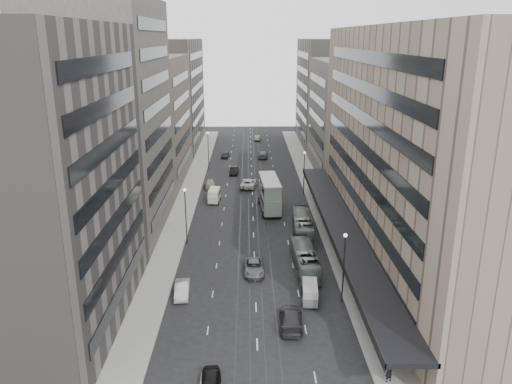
{
  "coord_description": "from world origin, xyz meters",
  "views": [
    {
      "loc": [
        -0.83,
        -54.87,
        28.67
      ],
      "look_at": [
        0.41,
        18.25,
        5.79
      ],
      "focal_mm": 35.0,
      "sensor_mm": 36.0,
      "label": 1
    }
  ],
  "objects": [
    {
      "name": "lamp_left_far",
      "position": [
        -9.7,
        55.0,
        5.2
      ],
      "size": [
        0.44,
        0.44,
        8.32
      ],
      "color": "#262628",
      "rests_on": "ground"
    },
    {
      "name": "sedan_3",
      "position": [
        3.55,
        -9.76,
        0.86
      ],
      "size": [
        2.76,
        6.04,
        1.71
      ],
      "primitive_type": "imported",
      "rotation": [
        0.0,
        0.0,
        3.08
      ],
      "color": "#2B2A2D",
      "rests_on": "ground"
    },
    {
      "name": "sedan_7",
      "position": [
        2.91,
        65.13,
        0.79
      ],
      "size": [
        2.52,
        5.56,
        1.58
      ],
      "primitive_type": "imported",
      "rotation": [
        0.0,
        0.0,
        3.08
      ],
      "color": "#57575A",
      "rests_on": "ground"
    },
    {
      "name": "sedan_5",
      "position": [
        -3.83,
        49.92,
        0.77
      ],
      "size": [
        1.88,
        4.76,
        1.54
      ],
      "primitive_type": "imported",
      "rotation": [
        0.0,
        0.0,
        -0.06
      ],
      "color": "black",
      "rests_on": "ground"
    },
    {
      "name": "department_store",
      "position": [
        21.45,
        8.0,
        14.95
      ],
      "size": [
        19.2,
        60.0,
        30.0
      ],
      "color": "gray",
      "rests_on": "ground"
    },
    {
      "name": "ground",
      "position": [
        0.0,
        0.0,
        0.0
      ],
      "size": [
        220.0,
        220.0,
        0.0
      ],
      "primitive_type": "plane",
      "color": "black",
      "rests_on": "ground"
    },
    {
      "name": "double_decker",
      "position": [
        2.88,
        26.32,
        3.03
      ],
      "size": [
        3.74,
        10.45,
        5.62
      ],
      "rotation": [
        0.0,
        0.0,
        0.07
      ],
      "color": "gray",
      "rests_on": "ground"
    },
    {
      "name": "sedan_0",
      "position": [
        -4.07,
        -19.64,
        0.73
      ],
      "size": [
        1.84,
        4.33,
        1.46
      ],
      "primitive_type": "imported",
      "rotation": [
        0.0,
        0.0,
        0.03
      ],
      "color": "black",
      "rests_on": "ground"
    },
    {
      "name": "lamp_left_near",
      "position": [
        -9.7,
        12.0,
        5.2
      ],
      "size": [
        0.44,
        0.44,
        8.32
      ],
      "color": "#262628",
      "rests_on": "ground"
    },
    {
      "name": "building_left_a",
      "position": [
        -21.5,
        -8.0,
        15.0
      ],
      "size": [
        15.0,
        28.0,
        30.0
      ],
      "primitive_type": "cube",
      "color": "#615B57",
      "rests_on": "ground"
    },
    {
      "name": "panel_van",
      "position": [
        -6.9,
        30.61,
        1.38
      ],
      "size": [
        2.22,
        4.1,
        2.5
      ],
      "rotation": [
        0.0,
        0.0,
        -0.08
      ],
      "color": "beige",
      "rests_on": "ground"
    },
    {
      "name": "pedestrian",
      "position": [
        11.2,
        -18.84,
        1.12
      ],
      "size": [
        0.82,
        0.68,
        1.93
      ],
      "primitive_type": "imported",
      "rotation": [
        0.0,
        0.0,
        3.5
      ],
      "color": "black",
      "rests_on": "sidewalk_right"
    },
    {
      "name": "sidewalk_left",
      "position": [
        -12.0,
        37.5,
        0.07
      ],
      "size": [
        4.0,
        125.0,
        0.15
      ],
      "primitive_type": "cube",
      "color": "gray",
      "rests_on": "ground"
    },
    {
      "name": "sedan_4",
      "position": [
        -8.31,
        39.51,
        0.83
      ],
      "size": [
        2.3,
        5.02,
        1.67
      ],
      "primitive_type": "imported",
      "rotation": [
        0.0,
        0.0,
        0.07
      ],
      "color": "gray",
      "rests_on": "ground"
    },
    {
      "name": "building_right_mid",
      "position": [
        21.5,
        52.0,
        12.0
      ],
      "size": [
        15.0,
        28.0,
        24.0
      ],
      "primitive_type": "cube",
      "color": "#4A4640",
      "rests_on": "ground"
    },
    {
      "name": "building_left_c",
      "position": [
        -21.5,
        46.0,
        12.5
      ],
      "size": [
        15.0,
        28.0,
        25.0
      ],
      "primitive_type": "cube",
      "color": "#695F52",
      "rests_on": "ground"
    },
    {
      "name": "lamp_right_near",
      "position": [
        9.7,
        -5.0,
        5.2
      ],
      "size": [
        0.44,
        0.44,
        8.32
      ],
      "color": "#262628",
      "rests_on": "ground"
    },
    {
      "name": "lamp_right_far",
      "position": [
        9.7,
        35.0,
        5.2
      ],
      "size": [
        0.44,
        0.44,
        8.32
      ],
      "color": "#262628",
      "rests_on": "ground"
    },
    {
      "name": "sedan_9",
      "position": [
        2.08,
        86.79,
        0.7
      ],
      "size": [
        1.98,
        4.41,
        1.4
      ],
      "primitive_type": "imported",
      "rotation": [
        0.0,
        0.0,
        3.02
      ],
      "color": "#ABA28D",
      "rests_on": "ground"
    },
    {
      "name": "sedan_6",
      "position": [
        -0.68,
        39.94,
        0.85
      ],
      "size": [
        3.6,
        6.43,
        1.7
      ],
      "primitive_type": "imported",
      "rotation": [
        0.0,
        0.0,
        3.01
      ],
      "color": "silver",
      "rests_on": "ground"
    },
    {
      "name": "sedan_2",
      "position": [
        -0.12,
        2.41,
        0.74
      ],
      "size": [
        2.57,
        5.4,
        1.49
      ],
      "primitive_type": "imported",
      "rotation": [
        0.0,
        0.0,
        0.02
      ],
      "color": "slate",
      "rests_on": "ground"
    },
    {
      "name": "bus_near",
      "position": [
        6.35,
        3.22,
        1.52
      ],
      "size": [
        2.92,
        10.96,
        3.03
      ],
      "primitive_type": "imported",
      "rotation": [
        0.0,
        0.0,
        3.18
      ],
      "color": "gray",
      "rests_on": "ground"
    },
    {
      "name": "sidewalk_right",
      "position": [
        12.0,
        37.5,
        0.07
      ],
      "size": [
        4.0,
        125.0,
        0.15
      ],
      "primitive_type": "cube",
      "color": "gray",
      "rests_on": "ground"
    },
    {
      "name": "bus_far",
      "position": [
        7.37,
        15.01,
        1.57
      ],
      "size": [
        3.16,
        11.4,
        3.15
      ],
      "primitive_type": "imported",
      "rotation": [
        0.0,
        0.0,
        3.1
      ],
      "color": "gray",
      "rests_on": "ground"
    },
    {
      "name": "sedan_1",
      "position": [
        -8.5,
        -3.22,
        0.75
      ],
      "size": [
        1.9,
        4.66,
        1.5
      ],
      "primitive_type": "imported",
      "rotation": [
        0.0,
        0.0,
        0.07
      ],
      "color": "beige",
      "rests_on": "ground"
    },
    {
      "name": "sedan_8",
      "position": [
        -6.35,
        65.36,
        0.71
      ],
      "size": [
        2.09,
        4.31,
        1.42
      ],
      "primitive_type": "imported",
      "rotation": [
        0.0,
        0.0,
        -0.1
      ],
      "color": "black",
      "rests_on": "ground"
    },
    {
      "name": "vw_microbus",
      "position": [
        6.08,
        -4.88,
        1.19
      ],
      "size": [
        2.09,
        4.1,
        2.15
      ],
      "rotation": [
        0.0,
        0.0,
        -0.08
      ],
      "color": "slate",
      "rests_on": "ground"
    },
    {
      "name": "building_right_far",
      "position": [
        21.5,
        82.0,
        14.0
      ],
      "size": [
        15.0,
        32.0,
        28.0
      ],
      "primitive_type": "cube",
      "color": "#615B57",
      "rests_on": "ground"
    },
    {
      "name": "building_left_d",
      "position": [
        -21.5,
        79.0,
        14.0
      ],
      "size": [
        15.0,
        38.0,
        28.0
      ],
      "primitive_type": "cube",
      "color": "#615B57",
      "rests_on": "ground"
    },
    {
      "name": "building_left_b",
      "position": [
        -21.5,
        19.0,
        17.0
      ],
      "size": [
        15.0,
        26.0,
        34.0
      ],
      "primitive_type": "cube",
      "color": "#4A4640",
      "rests_on": "ground"
    }
  ]
}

